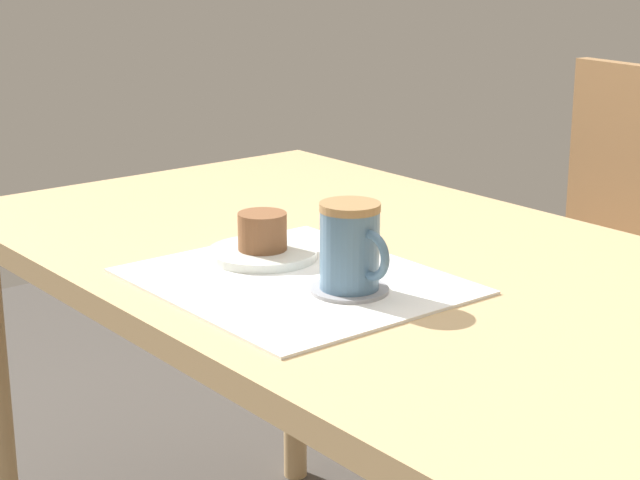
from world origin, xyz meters
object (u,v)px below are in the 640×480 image
(dining_table, at_px, (363,303))
(pastry_plate, at_px, (263,253))
(pastry, at_px, (262,231))
(coffee_mug, at_px, (351,246))
(wooden_chair, at_px, (598,276))

(dining_table, xyz_separation_m, pastry_plate, (-0.06, -0.13, 0.08))
(pastry, distance_m, coffee_mug, 0.19)
(dining_table, relative_size, pastry, 19.06)
(dining_table, height_order, pastry_plate, pastry_plate)
(pastry_plate, height_order, coffee_mug, coffee_mug)
(pastry_plate, xyz_separation_m, coffee_mug, (0.19, -0.00, 0.05))
(dining_table, distance_m, pastry, 0.19)
(pastry_plate, relative_size, pastry, 2.25)
(pastry, bearing_deg, wooden_chair, 93.61)
(pastry_plate, bearing_deg, wooden_chair, 93.61)
(pastry, bearing_deg, pastry_plate, 0.00)
(dining_table, relative_size, coffee_mug, 11.79)
(dining_table, height_order, coffee_mug, coffee_mug)
(pastry_plate, bearing_deg, dining_table, 65.06)
(dining_table, bearing_deg, coffee_mug, -45.94)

